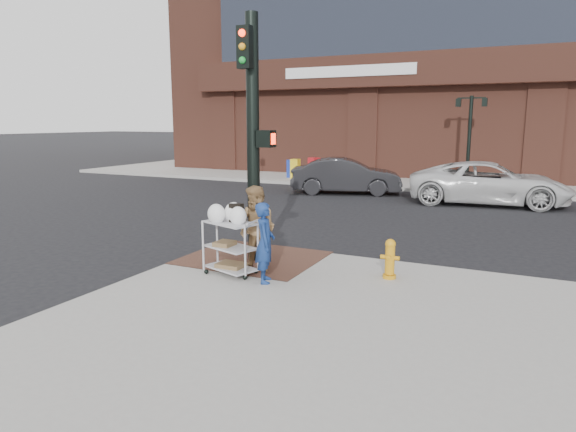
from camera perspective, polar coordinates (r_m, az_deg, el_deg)
The scene contains 14 objects.
ground at distance 10.11m, azimuth -3.47°, elevation -7.08°, with size 220.00×220.00×0.00m, color black.
brick_curb_ramp at distance 11.10m, azimuth -3.94°, elevation -4.63°, with size 2.80×2.40×0.01m, color #513225.
lamp_post at distance 24.56m, azimuth 19.53°, elevation 8.91°, with size 1.32×0.22×4.00m.
parking_sign at distance 26.94m, azimuth -3.83°, elevation 6.66°, with size 0.05×0.05×2.20m, color black.
traffic_signal_pole at distance 10.55m, azimuth -3.88°, elevation 9.29°, with size 0.61×0.51×5.00m.
woman_blue at distance 9.29m, azimuth -2.58°, elevation -2.98°, with size 0.54×0.35×1.47m, color navy.
pedestrian_tan at distance 9.94m, azimuth -3.47°, elevation -1.47°, with size 0.82×0.64×1.68m, color olive.
sedan_dark at distance 21.95m, azimuth 6.47°, elevation 4.45°, with size 1.60×4.59×1.51m, color black.
minivan_white at distance 20.39m, azimuth 21.46°, elevation 3.42°, with size 2.62×5.68×1.58m, color silver.
utility_cart at distance 9.85m, azimuth -6.41°, elevation -2.92°, with size 1.12×0.84×1.38m.
fire_hydrant at distance 9.77m, azimuth 11.26°, elevation -4.63°, with size 0.35×0.25×0.75m.
newsbox_red at distance 25.61m, azimuth 2.90°, elevation 5.25°, with size 0.47×0.42×1.12m, color red.
newsbox_yellow at distance 26.30m, azimuth 0.81°, elevation 5.27°, with size 0.42×0.38×0.99m, color yellow.
newsbox_blue at distance 26.70m, azimuth 0.40°, elevation 5.27°, with size 0.39×0.35×0.92m, color #1831A2.
Camera 1 is at (4.71, -8.41, 3.05)m, focal length 32.00 mm.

